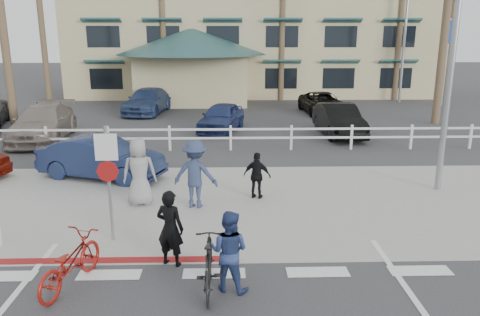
{
  "coord_description": "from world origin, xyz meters",
  "views": [
    {
      "loc": [
        0.28,
        -7.52,
        4.47
      ],
      "look_at": [
        0.58,
        3.65,
        1.5
      ],
      "focal_mm": 35.0,
      "sensor_mm": 36.0,
      "label": 1
    }
  ],
  "objects_px": {
    "bike_black": "(209,265)",
    "bike_red": "(70,262)",
    "car_white_sedan": "(101,158)",
    "sign_post": "(109,178)"
  },
  "relations": [
    {
      "from": "bike_black",
      "to": "bike_red",
      "type": "bearing_deg",
      "value": -5.43
    },
    {
      "from": "bike_black",
      "to": "car_white_sedan",
      "type": "height_order",
      "value": "car_white_sedan"
    },
    {
      "from": "sign_post",
      "to": "car_white_sedan",
      "type": "xyz_separation_m",
      "value": [
        -1.45,
        4.75,
        -0.79
      ]
    },
    {
      "from": "bike_black",
      "to": "car_white_sedan",
      "type": "distance_m",
      "value": 7.87
    },
    {
      "from": "bike_black",
      "to": "car_white_sedan",
      "type": "relative_size",
      "value": 0.43
    },
    {
      "from": "bike_black",
      "to": "car_white_sedan",
      "type": "xyz_separation_m",
      "value": [
        -3.68,
        6.96,
        0.15
      ]
    },
    {
      "from": "sign_post",
      "to": "bike_red",
      "type": "relative_size",
      "value": 1.59
    },
    {
      "from": "sign_post",
      "to": "bike_black",
      "type": "height_order",
      "value": "sign_post"
    },
    {
      "from": "sign_post",
      "to": "bike_black",
      "type": "bearing_deg",
      "value": -44.7
    },
    {
      "from": "sign_post",
      "to": "bike_black",
      "type": "distance_m",
      "value": 3.27
    }
  ]
}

